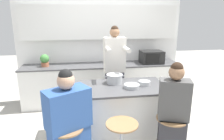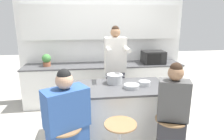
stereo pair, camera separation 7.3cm
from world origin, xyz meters
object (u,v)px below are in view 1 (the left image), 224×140
object	(u,v)px
person_cooking	(115,75)
banana_bunch	(66,84)
person_seated_near	(173,118)
person_wrapped_blanket	(69,127)
coffee_cup_near	(78,90)
bar_stool_rightmost	(171,136)
cooking_pot	(115,79)
kitchen_island	(113,112)
fruit_bowl	(132,86)
microwave	(152,57)
potted_plant	(45,60)

from	to	relation	value
person_cooking	banana_bunch	bearing A→B (deg)	-154.12
person_cooking	person_seated_near	size ratio (longest dim) A/B	1.28
person_wrapped_blanket	coffee_cup_near	xyz separation A→B (m)	(0.12, 0.51, 0.29)
bar_stool_rightmost	person_cooking	xyz separation A→B (m)	(-0.55, 1.29, 0.51)
person_wrapped_blanket	cooking_pot	bearing A→B (deg)	21.65
kitchen_island	bar_stool_rightmost	xyz separation A→B (m)	(0.68, -0.69, -0.06)
bar_stool_rightmost	fruit_bowl	size ratio (longest dim) A/B	2.73
coffee_cup_near	banana_bunch	distance (m)	0.40
kitchen_island	person_cooking	size ratio (longest dim) A/B	0.95
person_cooking	person_seated_near	world-z (taller)	person_cooking
banana_bunch	microwave	bearing A→B (deg)	33.87
person_seated_near	potted_plant	world-z (taller)	person_seated_near
person_wrapped_blanket	fruit_bowl	xyz separation A→B (m)	(0.94, 0.59, 0.27)
banana_bunch	potted_plant	distance (m)	1.40
cooking_pot	fruit_bowl	bearing A→B (deg)	-50.42
fruit_bowl	potted_plant	world-z (taller)	potted_plant
bar_stool_rightmost	microwave	distance (m)	2.25
person_seated_near	banana_bunch	bearing A→B (deg)	167.93
person_wrapped_blanket	cooking_pot	xyz separation A→B (m)	(0.71, 0.86, 0.32)
person_wrapped_blanket	fruit_bowl	world-z (taller)	person_wrapped_blanket
person_wrapped_blanket	fruit_bowl	distance (m)	1.14
bar_stool_rightmost	person_seated_near	size ratio (longest dim) A/B	0.46
fruit_bowl	banana_bunch	size ratio (longest dim) A/B	1.36
banana_bunch	potted_plant	world-z (taller)	potted_plant
bar_stool_rightmost	microwave	xyz separation A→B (m)	(0.45, 2.11, 0.66)
banana_bunch	microwave	xyz separation A→B (m)	(1.86, 1.25, 0.14)
coffee_cup_near	microwave	size ratio (longest dim) A/B	0.23
cooking_pot	banana_bunch	world-z (taller)	cooking_pot
coffee_cup_near	microwave	distance (m)	2.32
person_seated_near	cooking_pot	size ratio (longest dim) A/B	4.01
kitchen_island	person_seated_near	xyz separation A→B (m)	(0.69, -0.70, 0.20)
cooking_pot	banana_bunch	distance (m)	0.78
kitchen_island	coffee_cup_near	world-z (taller)	coffee_cup_near
person_seated_near	potted_plant	size ratio (longest dim) A/B	5.26
kitchen_island	microwave	bearing A→B (deg)	51.23
kitchen_island	bar_stool_rightmost	world-z (taller)	kitchen_island
person_wrapped_blanket	person_seated_near	xyz separation A→B (m)	(1.35, -0.00, 0.01)
kitchen_island	cooking_pot	world-z (taller)	cooking_pot
person_wrapped_blanket	potted_plant	size ratio (longest dim) A/B	5.14
fruit_bowl	potted_plant	bearing A→B (deg)	134.52
banana_bunch	cooking_pot	bearing A→B (deg)	-0.09
person_seated_near	cooking_pot	world-z (taller)	person_seated_near
fruit_bowl	kitchen_island	bearing A→B (deg)	159.51
fruit_bowl	microwave	bearing A→B (deg)	60.54
person_cooking	microwave	world-z (taller)	person_cooking
person_cooking	cooking_pot	xyz separation A→B (m)	(-0.07, -0.43, 0.06)
cooking_pot	person_seated_near	bearing A→B (deg)	-53.69
person_seated_near	person_wrapped_blanket	bearing A→B (deg)	-160.65
banana_bunch	kitchen_island	bearing A→B (deg)	-12.97
banana_bunch	potted_plant	size ratio (longest dim) A/B	0.65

